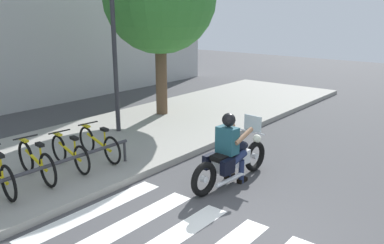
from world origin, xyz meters
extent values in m
cube|color=gray|center=(0.00, 4.92, 0.07)|extent=(24.00, 4.40, 0.15)
cube|color=white|center=(-0.56, 0.80, 0.00)|extent=(2.80, 0.40, 0.01)
cube|color=white|center=(-0.56, 1.60, 0.00)|extent=(2.80, 0.40, 0.01)
cube|color=white|center=(-0.56, 2.40, 0.00)|extent=(2.80, 0.40, 0.01)
torus|color=black|center=(2.72, 1.18, 0.33)|extent=(0.66, 0.16, 0.66)
cylinder|color=silver|center=(2.72, 1.18, 0.33)|extent=(0.13, 0.11, 0.12)
torus|color=black|center=(1.09, 1.30, 0.33)|extent=(0.66, 0.16, 0.66)
cylinder|color=silver|center=(1.09, 1.30, 0.33)|extent=(0.13, 0.11, 0.12)
cube|color=silver|center=(1.90, 1.24, 0.47)|extent=(0.92, 0.34, 0.28)
ellipsoid|color=black|center=(2.13, 1.22, 0.69)|extent=(0.54, 0.32, 0.22)
cube|color=black|center=(1.68, 1.25, 0.62)|extent=(0.58, 0.32, 0.10)
cube|color=black|center=(1.52, 1.49, 0.51)|extent=(0.33, 0.14, 0.28)
cube|color=black|center=(1.49, 1.05, 0.51)|extent=(0.33, 0.14, 0.28)
cylinder|color=silver|center=(2.56, 1.19, 0.91)|extent=(0.07, 0.62, 0.03)
sphere|color=white|center=(2.77, 1.18, 0.71)|extent=(0.18, 0.18, 0.18)
cube|color=silver|center=(2.59, 1.19, 1.09)|extent=(0.07, 0.40, 0.32)
cylinder|color=silver|center=(1.62, 1.08, 0.20)|extent=(0.81, 0.14, 0.08)
cube|color=#1E4C59|center=(1.76, 1.25, 0.92)|extent=(0.29, 0.42, 0.52)
sphere|color=black|center=(1.79, 1.25, 1.32)|extent=(0.26, 0.26, 0.26)
cylinder|color=#9E7051|center=(2.00, 1.45, 1.00)|extent=(0.52, 0.13, 0.26)
cylinder|color=#9E7051|center=(1.97, 1.01, 1.00)|extent=(0.52, 0.13, 0.26)
cylinder|color=#1E284C|center=(1.92, 1.40, 0.56)|extent=(0.45, 0.17, 0.24)
cylinder|color=#1E284C|center=(2.04, 1.39, 0.24)|extent=(0.11, 0.11, 0.48)
cube|color=black|center=(2.08, 1.39, 0.04)|extent=(0.25, 0.12, 0.08)
cylinder|color=#1E284C|center=(1.89, 1.08, 0.56)|extent=(0.45, 0.17, 0.24)
cylinder|color=#1E284C|center=(2.01, 1.07, 0.24)|extent=(0.11, 0.11, 0.48)
cube|color=black|center=(2.05, 1.07, 0.04)|extent=(0.25, 0.12, 0.08)
torus|color=black|center=(-1.43, 3.54, 0.49)|extent=(0.13, 0.66, 0.66)
cylinder|color=gold|center=(-1.40, 3.78, 0.72)|extent=(0.04, 0.04, 0.40)
cube|color=black|center=(-1.40, 3.78, 0.93)|extent=(0.12, 0.21, 0.06)
torus|color=black|center=(-0.57, 4.50, 0.49)|extent=(0.13, 0.66, 0.66)
torus|color=black|center=(-0.68, 3.54, 0.49)|extent=(0.13, 0.66, 0.66)
cylinder|color=gold|center=(-0.63, 4.02, 0.55)|extent=(0.16, 0.87, 0.24)
cylinder|color=gold|center=(-0.66, 3.78, 0.72)|extent=(0.04, 0.04, 0.40)
cube|color=black|center=(-0.66, 3.78, 0.93)|extent=(0.12, 0.21, 0.06)
cylinder|color=black|center=(-0.59, 4.41, 0.93)|extent=(0.48, 0.08, 0.03)
cube|color=gold|center=(-0.57, 4.50, 0.84)|extent=(0.11, 0.29, 0.04)
torus|color=black|center=(0.17, 4.50, 0.46)|extent=(0.12, 0.61, 0.61)
torus|color=black|center=(0.06, 3.55, 0.46)|extent=(0.12, 0.61, 0.61)
cylinder|color=gold|center=(0.12, 4.02, 0.52)|extent=(0.15, 0.85, 0.24)
cylinder|color=gold|center=(0.09, 3.79, 0.68)|extent=(0.04, 0.04, 0.37)
cube|color=black|center=(0.09, 3.79, 0.86)|extent=(0.12, 0.21, 0.06)
cylinder|color=black|center=(0.16, 4.40, 0.86)|extent=(0.48, 0.08, 0.03)
cube|color=gold|center=(0.17, 4.50, 0.79)|extent=(0.11, 0.29, 0.04)
torus|color=black|center=(0.92, 4.53, 0.47)|extent=(0.12, 0.62, 0.62)
torus|color=black|center=(0.80, 3.51, 0.47)|extent=(0.12, 0.62, 0.62)
cylinder|color=gold|center=(0.86, 4.02, 0.53)|extent=(0.16, 0.91, 0.25)
cylinder|color=gold|center=(0.83, 3.77, 0.69)|extent=(0.04, 0.04, 0.38)
cube|color=black|center=(0.83, 3.77, 0.88)|extent=(0.12, 0.21, 0.06)
cylinder|color=black|center=(0.91, 4.43, 0.88)|extent=(0.48, 0.08, 0.03)
cube|color=gold|center=(0.92, 4.53, 0.80)|extent=(0.11, 0.29, 0.04)
cylinder|color=#333338|center=(-1.00, 3.47, 0.60)|extent=(4.32, 0.07, 0.07)
cylinder|color=#333338|center=(1.11, 3.47, 0.38)|extent=(0.06, 0.06, 0.45)
cylinder|color=#2D2D33|center=(2.53, 5.32, 2.11)|extent=(0.12, 0.12, 4.23)
cylinder|color=brown|center=(4.69, 5.72, 1.27)|extent=(0.35, 0.35, 2.54)
camera|label=1|loc=(-4.31, -2.79, 3.30)|focal=37.34mm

